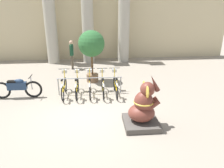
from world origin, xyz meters
name	(u,v)px	position (x,y,z in m)	size (l,w,h in m)	color
ground_plane	(87,115)	(0.00, 0.00, 0.00)	(60.00, 60.00, 0.00)	gray
building_facade	(88,16)	(0.00, 8.60, 3.00)	(20.00, 0.20, 6.00)	#C6B78E
column_left	(50,23)	(-2.37, 7.60, 2.62)	(0.95, 0.95, 5.16)	#ADA899
column_middle	(88,23)	(0.00, 7.60, 2.62)	(0.95, 0.95, 5.16)	#ADA899
column_right	(124,22)	(2.37, 7.60, 2.62)	(0.95, 0.95, 5.16)	#ADA899
bike_rack	(90,82)	(0.10, 1.95, 0.58)	(2.84, 0.05, 0.77)	gray
bicycle_0	(64,87)	(-1.02, 1.86, 0.41)	(0.48, 1.69, 1.10)	black
bicycle_1	(77,86)	(-0.46, 1.84, 0.41)	(0.48, 1.69, 1.10)	black
bicycle_2	(90,86)	(0.10, 1.86, 0.41)	(0.48, 1.69, 1.10)	black
bicycle_3	(103,86)	(0.67, 1.81, 0.41)	(0.48, 1.69, 1.10)	black
bicycle_4	(115,86)	(1.23, 1.81, 0.41)	(0.48, 1.69, 1.10)	black
elephant_statue	(143,109)	(1.84, -0.89, 0.60)	(1.14, 1.14, 1.79)	#4C4742
motorcycle	(18,88)	(-2.94, 1.78, 0.48)	(2.05, 0.55, 0.97)	black
person_pedestrian	(72,52)	(-0.99, 5.98, 1.05)	(0.23, 0.47, 1.75)	brown
potted_tree	(91,46)	(0.22, 3.60, 1.85)	(1.30, 1.30, 2.61)	brown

